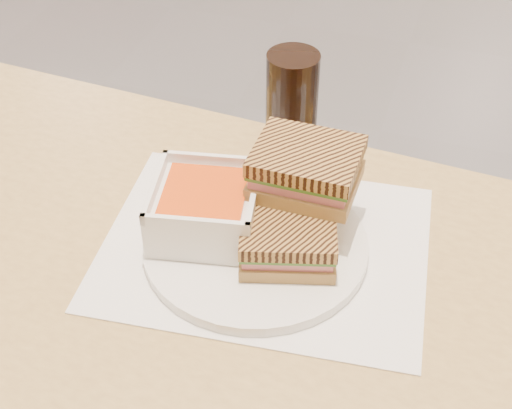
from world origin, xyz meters
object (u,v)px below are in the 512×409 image
(main_table, at_px, (171,345))
(plate, at_px, (256,245))
(soup_bowl, at_px, (205,209))
(cola_glass, at_px, (292,105))
(panini_lower, at_px, (288,240))

(main_table, height_order, plate, plate)
(soup_bowl, bearing_deg, main_table, -102.97)
(main_table, height_order, cola_glass, cola_glass)
(panini_lower, distance_m, cola_glass, 0.23)
(plate, xyz_separation_m, soup_bowl, (-0.07, 0.00, 0.04))
(plate, height_order, soup_bowl, soup_bowl)
(panini_lower, bearing_deg, plate, 163.56)
(main_table, xyz_separation_m, panini_lower, (0.13, 0.07, 0.16))
(plate, height_order, panini_lower, panini_lower)
(plate, bearing_deg, soup_bowl, 176.11)
(plate, xyz_separation_m, panini_lower, (0.04, -0.01, 0.03))
(main_table, height_order, panini_lower, panini_lower)
(cola_glass, bearing_deg, main_table, -103.33)
(plate, relative_size, soup_bowl, 1.87)
(panini_lower, xyz_separation_m, cola_glass, (-0.06, 0.22, 0.03))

